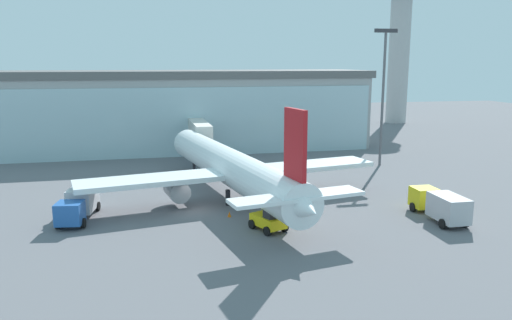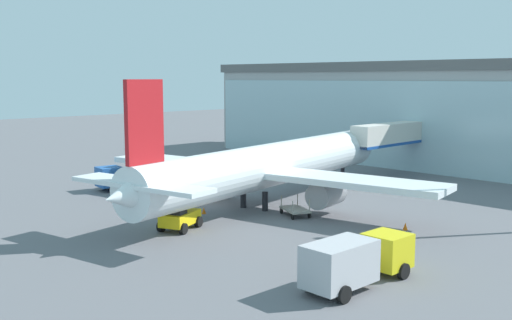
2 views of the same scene
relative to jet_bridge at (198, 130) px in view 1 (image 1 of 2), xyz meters
name	(u,v)px [view 1 (image 1 of 2)]	position (x,y,z in m)	size (l,w,h in m)	color
ground	(195,211)	(-2.58, -25.15, -4.58)	(240.00, 240.00, 0.00)	slate
terminal_building	(177,110)	(-2.58, 11.72, 1.90)	(64.22, 17.43, 12.95)	#9F9F9F
jet_bridge	(198,130)	(0.00, 0.00, 0.00)	(2.72, 14.27, 5.95)	beige
control_tower	(400,34)	(50.54, 37.99, 16.17)	(9.10, 9.10, 34.42)	#ADADAD
apron_light_mast	(383,86)	(24.72, -8.37, 6.53)	(3.20, 0.40, 18.72)	#59595E
airplane	(231,168)	(1.53, -21.68, -1.18)	(31.91, 36.61, 10.87)	white
catering_truck	(79,203)	(-13.36, -25.48, -3.11)	(3.30, 7.53, 2.65)	#2659A5
fuel_truck	(440,205)	(19.31, -32.55, -3.11)	(2.51, 7.30, 2.65)	yellow
baggage_cart	(275,195)	(5.97, -22.93, -4.08)	(3.20, 2.55, 1.50)	#9E998C
pushback_tug	(269,220)	(3.21, -32.30, -3.60)	(3.19, 3.65, 2.30)	yellow
safety_cone_nose	(229,214)	(0.41, -27.81, -4.30)	(0.36, 0.36, 0.55)	orange
safety_cone_wingtip	(342,188)	(14.53, -20.40, -4.30)	(0.36, 0.36, 0.55)	orange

